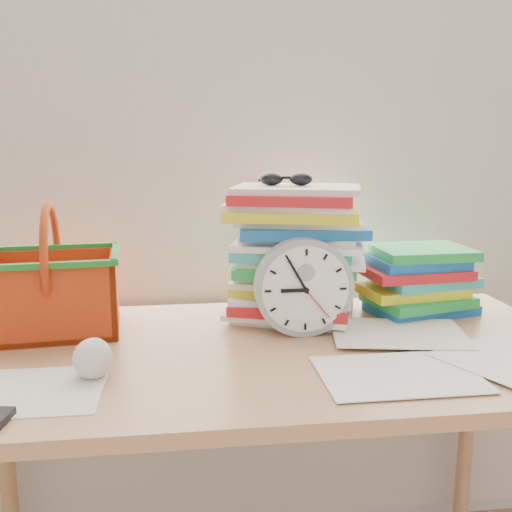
{
  "coord_description": "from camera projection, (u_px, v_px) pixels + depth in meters",
  "views": [
    {
      "loc": [
        -0.16,
        0.45,
        1.18
      ],
      "look_at": [
        -0.02,
        1.6,
        0.95
      ],
      "focal_mm": 40.0,
      "sensor_mm": 36.0,
      "label": 1
    }
  ],
  "objects": [
    {
      "name": "curtain",
      "position": [
        244.0,
        96.0,
        1.49
      ],
      "size": [
        2.4,
        0.01,
        2.5
      ],
      "primitive_type": "cube",
      "color": "beige",
      "rests_on": "room_shell"
    },
    {
      "name": "desk",
      "position": [
        263.0,
        379.0,
        1.24
      ],
      "size": [
        1.4,
        0.7,
        0.75
      ],
      "color": "#AF7D52",
      "rests_on": "ground"
    },
    {
      "name": "paper_stack",
      "position": [
        297.0,
        252.0,
        1.41
      ],
      "size": [
        0.38,
        0.34,
        0.33
      ],
      "primitive_type": null,
      "rotation": [
        0.0,
        0.0,
        -0.23
      ],
      "color": "white",
      "rests_on": "desk"
    },
    {
      "name": "clock",
      "position": [
        303.0,
        287.0,
        1.28
      ],
      "size": [
        0.22,
        0.04,
        0.22
      ],
      "primitive_type": "cylinder",
      "rotation": [
        1.57,
        0.0,
        0.0
      ],
      "color": "#9699A0",
      "rests_on": "desk"
    },
    {
      "name": "sunglasses",
      "position": [
        286.0,
        179.0,
        1.37
      ],
      "size": [
        0.16,
        0.15,
        0.04
      ],
      "primitive_type": null,
      "rotation": [
        0.0,
        0.0,
        -0.17
      ],
      "color": "black",
      "rests_on": "paper_stack"
    },
    {
      "name": "book_stack",
      "position": [
        418.0,
        280.0,
        1.46
      ],
      "size": [
        0.31,
        0.25,
        0.17
      ],
      "primitive_type": null,
      "rotation": [
        0.0,
        0.0,
        0.15
      ],
      "color": "white",
      "rests_on": "desk"
    },
    {
      "name": "basket",
      "position": [
        52.0,
        269.0,
        1.3
      ],
      "size": [
        0.31,
        0.26,
        0.29
      ],
      "primitive_type": null,
      "rotation": [
        0.0,
        0.0,
        0.1
      ],
      "color": "#CC4213",
      "rests_on": "desk"
    },
    {
      "name": "crumpled_ball",
      "position": [
        92.0,
        358.0,
        1.06
      ],
      "size": [
        0.08,
        0.08,
        0.08
      ],
      "primitive_type": "sphere",
      "color": "silver",
      "rests_on": "desk"
    },
    {
      "name": "scattered_papers",
      "position": [
        263.0,
        344.0,
        1.23
      ],
      "size": [
        1.26,
        0.42,
        0.02
      ],
      "primitive_type": null,
      "color": "white",
      "rests_on": "desk"
    }
  ]
}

